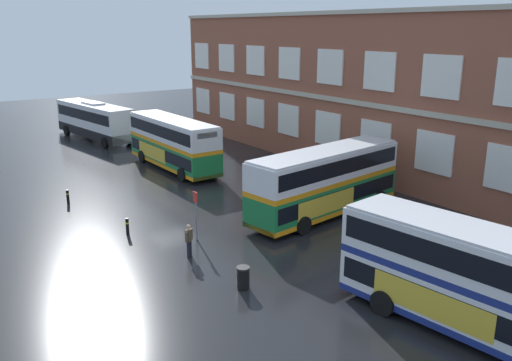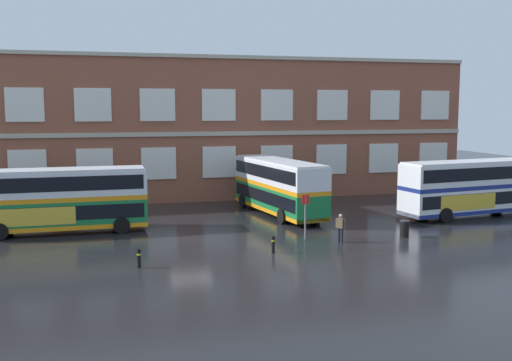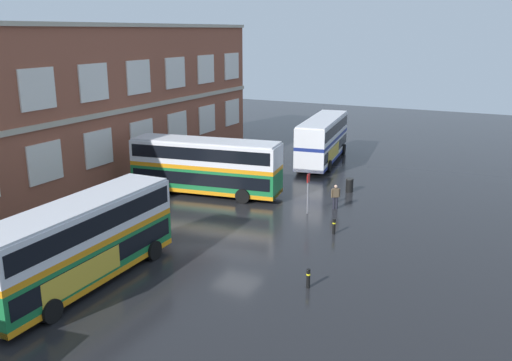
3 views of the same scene
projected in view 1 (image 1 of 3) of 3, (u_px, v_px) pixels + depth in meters
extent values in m
plane|color=black|center=(198.00, 197.00, 36.10)|extent=(120.00, 120.00, 0.00)
cube|color=brown|center=(390.00, 95.00, 41.55)|extent=(50.59, 8.00, 11.93)
cube|color=#B2A893|center=(352.00, 102.00, 39.41)|extent=(50.59, 0.16, 0.36)
cube|color=#B2A893|center=(356.00, 12.00, 37.68)|extent=(50.59, 0.28, 0.30)
cube|color=silver|center=(203.00, 101.00, 58.16)|extent=(2.83, 0.12, 2.62)
cube|color=silver|center=(227.00, 106.00, 54.14)|extent=(2.83, 0.12, 2.62)
cube|color=silver|center=(255.00, 113.00, 50.12)|extent=(2.83, 0.12, 2.62)
cube|color=silver|center=(288.00, 120.00, 46.10)|extent=(2.83, 0.12, 2.62)
cube|color=silver|center=(328.00, 129.00, 42.08)|extent=(2.83, 0.12, 2.62)
cube|color=silver|center=(375.00, 139.00, 38.06)|extent=(2.83, 0.12, 2.62)
cube|color=silver|center=(434.00, 153.00, 34.04)|extent=(2.83, 0.12, 2.62)
cube|color=silver|center=(509.00, 169.00, 30.02)|extent=(2.83, 0.12, 2.62)
cube|color=silver|center=(202.00, 56.00, 56.85)|extent=(2.83, 0.12, 2.62)
cube|color=silver|center=(227.00, 58.00, 52.83)|extent=(2.83, 0.12, 2.62)
cube|color=silver|center=(255.00, 60.00, 48.81)|extent=(2.83, 0.12, 2.62)
cube|color=silver|center=(289.00, 63.00, 44.79)|extent=(2.83, 0.12, 2.62)
cube|color=silver|center=(330.00, 67.00, 40.77)|extent=(2.83, 0.12, 2.62)
cube|color=silver|center=(380.00, 71.00, 36.75)|extent=(2.83, 0.12, 2.62)
cube|color=silver|center=(441.00, 77.00, 32.73)|extent=(2.83, 0.12, 2.62)
cube|color=#197038|center=(174.00, 154.00, 43.10)|extent=(11.05, 2.77, 1.75)
cube|color=black|center=(173.00, 151.00, 43.04)|extent=(10.61, 2.80, 0.90)
cube|color=orange|center=(173.00, 141.00, 42.81)|extent=(11.05, 2.77, 0.30)
cube|color=silver|center=(172.00, 130.00, 42.56)|extent=(11.05, 2.77, 1.55)
cube|color=black|center=(172.00, 129.00, 42.54)|extent=(10.61, 2.80, 0.90)
cube|color=orange|center=(174.00, 163.00, 43.30)|extent=(11.05, 2.79, 0.28)
cube|color=silver|center=(172.00, 119.00, 42.33)|extent=(10.83, 2.66, 0.12)
cube|color=gold|center=(152.00, 152.00, 43.39)|extent=(4.84, 0.13, 1.10)
cube|color=yellow|center=(207.00, 135.00, 38.16)|extent=(0.09, 1.66, 0.40)
cylinder|color=black|center=(182.00, 175.00, 39.56)|extent=(1.05, 0.34, 1.04)
cylinder|color=black|center=(212.00, 170.00, 40.98)|extent=(1.05, 0.34, 1.04)
cylinder|color=black|center=(142.00, 157.00, 45.17)|extent=(1.05, 0.34, 1.04)
cylinder|color=black|center=(170.00, 153.00, 46.59)|extent=(1.05, 0.34, 1.04)
cube|color=#197038|center=(325.00, 196.00, 32.30)|extent=(4.14, 11.26, 1.75)
cube|color=black|center=(325.00, 192.00, 32.25)|extent=(4.12, 10.83, 0.90)
cube|color=orange|center=(325.00, 179.00, 32.02)|extent=(4.14, 11.26, 0.30)
cube|color=silver|center=(326.00, 165.00, 31.77)|extent=(4.14, 11.26, 1.55)
cube|color=black|center=(326.00, 163.00, 31.75)|extent=(4.12, 10.83, 0.90)
cube|color=orange|center=(324.00, 207.00, 32.51)|extent=(4.16, 11.26, 0.28)
cube|color=silver|center=(326.00, 151.00, 31.54)|extent=(4.01, 11.02, 0.12)
cube|color=gold|center=(327.00, 204.00, 30.51)|extent=(0.74, 4.79, 1.10)
cube|color=yellow|center=(380.00, 144.00, 35.22)|extent=(1.65, 0.30, 0.40)
cylinder|color=black|center=(379.00, 198.00, 34.11)|extent=(0.47, 1.08, 1.04)
cylinder|color=black|center=(347.00, 190.00, 35.91)|extent=(0.47, 1.08, 1.04)
cylinder|color=black|center=(303.00, 225.00, 29.45)|extent=(0.47, 1.08, 1.04)
cylinder|color=black|center=(271.00, 214.00, 31.25)|extent=(0.47, 1.08, 1.04)
cube|color=silver|center=(481.00, 307.00, 19.43)|extent=(11.25, 4.04, 1.75)
cube|color=black|center=(482.00, 302.00, 19.37)|extent=(10.82, 4.02, 0.90)
cube|color=navy|center=(484.00, 282.00, 19.15)|extent=(11.25, 4.04, 0.30)
cube|color=silver|center=(487.00, 258.00, 18.90)|extent=(11.25, 4.04, 1.55)
cube|color=black|center=(488.00, 256.00, 18.87)|extent=(10.82, 4.02, 0.90)
cube|color=navy|center=(479.00, 325.00, 19.63)|extent=(11.25, 4.06, 0.28)
cube|color=silver|center=(490.00, 236.00, 18.67)|extent=(11.01, 3.91, 0.12)
cube|color=gold|center=(430.00, 304.00, 19.52)|extent=(4.80, 0.70, 1.10)
cylinder|color=black|center=(383.00, 303.00, 21.15)|extent=(1.07, 0.46, 1.04)
cylinder|color=black|center=(418.00, 283.00, 22.80)|extent=(1.07, 0.46, 1.04)
cube|color=silver|center=(94.00, 120.00, 54.25)|extent=(12.24, 4.19, 3.20)
cube|color=black|center=(94.00, 114.00, 54.07)|extent=(11.53, 4.13, 1.00)
cube|color=black|center=(95.00, 131.00, 54.56)|extent=(12.24, 4.21, 0.90)
cube|color=silver|center=(93.00, 103.00, 53.78)|extent=(3.03, 1.66, 0.20)
cylinder|color=black|center=(105.00, 143.00, 50.59)|extent=(1.07, 0.46, 1.04)
cylinder|color=black|center=(129.00, 139.00, 52.23)|extent=(1.07, 0.46, 1.04)
cylinder|color=black|center=(67.00, 130.00, 56.73)|extent=(1.07, 0.46, 1.04)
cylinder|color=black|center=(89.00, 127.00, 58.38)|extent=(1.07, 0.46, 1.04)
cylinder|color=black|center=(188.00, 249.00, 26.51)|extent=(0.22, 0.22, 0.85)
cylinder|color=black|center=(190.00, 248.00, 26.69)|extent=(0.22, 0.22, 0.85)
cube|color=brown|center=(189.00, 235.00, 26.40)|extent=(0.43, 0.46, 0.60)
cylinder|color=brown|center=(187.00, 237.00, 26.17)|extent=(0.15, 0.15, 0.57)
cylinder|color=brown|center=(191.00, 234.00, 26.64)|extent=(0.15, 0.15, 0.57)
sphere|color=tan|center=(188.00, 227.00, 26.28)|extent=(0.22, 0.22, 0.22)
cylinder|color=slate|center=(196.00, 216.00, 28.44)|extent=(0.10, 0.10, 2.70)
cube|color=red|center=(195.00, 197.00, 28.13)|extent=(0.44, 0.04, 0.56)
cylinder|color=black|center=(243.00, 279.00, 23.30)|extent=(0.56, 0.56, 0.95)
cylinder|color=black|center=(243.00, 268.00, 23.16)|extent=(0.60, 0.60, 0.08)
cylinder|color=black|center=(68.00, 197.00, 34.54)|extent=(0.18, 0.18, 0.95)
cylinder|color=yellow|center=(67.00, 194.00, 34.49)|extent=(0.19, 0.19, 0.08)
cylinder|color=black|center=(127.00, 227.00, 29.41)|extent=(0.18, 0.18, 0.95)
cylinder|color=yellow|center=(127.00, 223.00, 29.35)|extent=(0.19, 0.19, 0.08)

